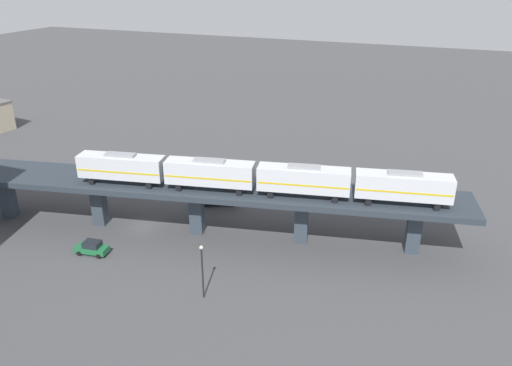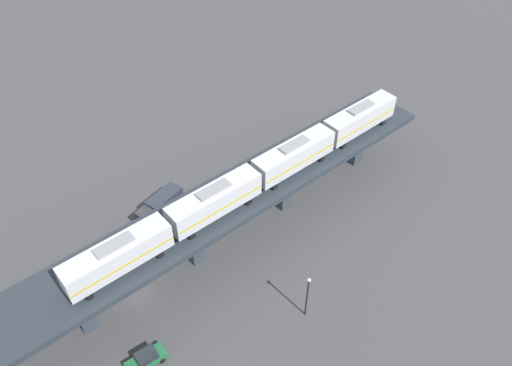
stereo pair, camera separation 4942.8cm
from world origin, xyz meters
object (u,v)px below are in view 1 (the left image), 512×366
(delivery_truck, at_px, (219,194))
(street_car_green, at_px, (92,248))
(subway_train, at_px, (256,176))
(street_lamp, at_px, (202,267))

(delivery_truck, bearing_deg, street_car_green, 155.45)
(subway_train, relative_size, street_lamp, 7.11)
(street_car_green, bearing_deg, subway_train, -60.29)
(delivery_truck, height_order, street_lamp, street_lamp)
(subway_train, height_order, street_car_green, subway_train)
(street_car_green, xyz_separation_m, street_lamp, (-2.96, -18.28, 3.17))
(street_car_green, bearing_deg, delivery_truck, -24.55)
(subway_train, relative_size, delivery_truck, 6.60)
(street_lamp, bearing_deg, street_car_green, 80.82)
(subway_train, bearing_deg, street_car_green, 119.71)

